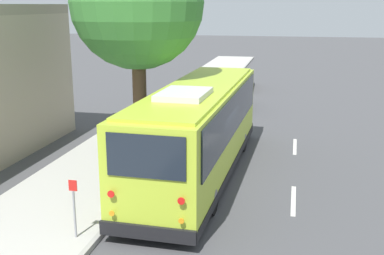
% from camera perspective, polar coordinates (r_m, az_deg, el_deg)
% --- Properties ---
extents(ground_plane, '(160.00, 160.00, 0.00)m').
position_cam_1_polar(ground_plane, '(16.60, 1.41, -6.50)').
color(ground_plane, '#474749').
extents(sidewalk_slab, '(80.00, 3.96, 0.15)m').
position_cam_1_polar(sidewalk_slab, '(17.68, -11.26, -5.20)').
color(sidewalk_slab, '#B2AFA8').
rests_on(sidewalk_slab, ground).
extents(curb_strip, '(80.00, 0.14, 0.15)m').
position_cam_1_polar(curb_strip, '(17.00, -4.87, -5.77)').
color(curb_strip, '#9D9A94').
rests_on(curb_strip, ground).
extents(shuttle_bus, '(11.35, 2.86, 3.38)m').
position_cam_1_polar(shuttle_bus, '(16.73, 0.79, 0.19)').
color(shuttle_bus, '#ADC633').
rests_on(shuttle_bus, ground).
extents(parked_sedan_gray, '(4.24, 1.91, 1.28)m').
position_cam_1_polar(parked_sedan_gray, '(28.45, 4.87, 3.53)').
color(parked_sedan_gray, slate).
rests_on(parked_sedan_gray, ground).
extents(parked_sedan_tan, '(4.53, 1.93, 1.32)m').
position_cam_1_polar(parked_sedan_tan, '(35.08, 5.78, 5.60)').
color(parked_sedan_tan, tan).
rests_on(parked_sedan_tan, ground).
extents(sign_post_near, '(0.06, 0.22, 1.54)m').
position_cam_1_polar(sign_post_near, '(12.60, -13.78, -9.27)').
color(sign_post_near, gray).
rests_on(sign_post_near, sidewalk_slab).
extents(sign_post_far, '(0.06, 0.22, 1.47)m').
position_cam_1_polar(sign_post_far, '(14.26, -10.38, -6.41)').
color(sign_post_far, gray).
rests_on(sign_post_far, sidewalk_slab).
extents(lane_stripe_mid, '(2.40, 0.14, 0.01)m').
position_cam_1_polar(lane_stripe_mid, '(15.45, 11.93, -8.44)').
color(lane_stripe_mid, silver).
rests_on(lane_stripe_mid, ground).
extents(lane_stripe_ahead, '(2.40, 0.14, 0.01)m').
position_cam_1_polar(lane_stripe_ahead, '(21.12, 12.10, -2.21)').
color(lane_stripe_ahead, silver).
rests_on(lane_stripe_ahead, ground).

